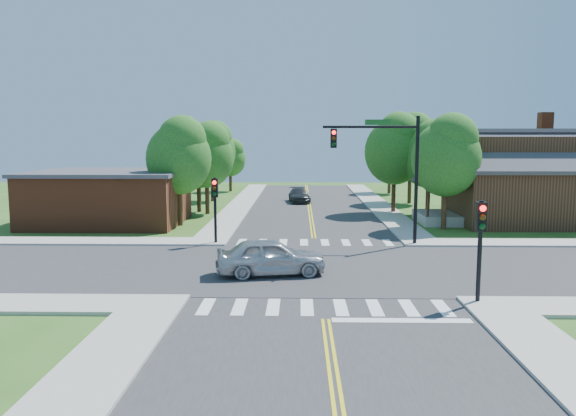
{
  "coord_description": "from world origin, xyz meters",
  "views": [
    {
      "loc": [
        -0.88,
        -25.51,
        6.02
      ],
      "look_at": [
        -1.5,
        4.84,
        2.2
      ],
      "focal_mm": 35.0,
      "sensor_mm": 36.0,
      "label": 1
    }
  ],
  "objects_px": {
    "signal_pole_se": "(481,232)",
    "signal_mast_ne": "(386,159)",
    "house_ne": "(526,176)",
    "car_dgrey": "(299,196)",
    "signal_pole_nw": "(215,198)",
    "car_silver": "(271,257)"
  },
  "relations": [
    {
      "from": "signal_pole_se",
      "to": "car_dgrey",
      "type": "height_order",
      "value": "signal_pole_se"
    },
    {
      "from": "car_silver",
      "to": "signal_pole_se",
      "type": "bearing_deg",
      "value": -127.98
    },
    {
      "from": "signal_mast_ne",
      "to": "car_silver",
      "type": "distance_m",
      "value": 10.14
    },
    {
      "from": "signal_pole_nw",
      "to": "signal_pole_se",
      "type": "bearing_deg",
      "value": -45.0
    },
    {
      "from": "car_silver",
      "to": "car_dgrey",
      "type": "relative_size",
      "value": 1.1
    },
    {
      "from": "signal_pole_se",
      "to": "car_silver",
      "type": "relative_size",
      "value": 0.75
    },
    {
      "from": "signal_pole_se",
      "to": "house_ne",
      "type": "height_order",
      "value": "house_ne"
    },
    {
      "from": "signal_mast_ne",
      "to": "car_silver",
      "type": "relative_size",
      "value": 1.43
    },
    {
      "from": "signal_pole_se",
      "to": "car_silver",
      "type": "bearing_deg",
      "value": 151.79
    },
    {
      "from": "signal_pole_nw",
      "to": "signal_mast_ne",
      "type": "bearing_deg",
      "value": 0.07
    },
    {
      "from": "signal_mast_ne",
      "to": "signal_pole_nw",
      "type": "height_order",
      "value": "signal_mast_ne"
    },
    {
      "from": "signal_pole_se",
      "to": "signal_mast_ne",
      "type": "bearing_deg",
      "value": 98.56
    },
    {
      "from": "car_dgrey",
      "to": "car_silver",
      "type": "bearing_deg",
      "value": -97.92
    },
    {
      "from": "signal_mast_ne",
      "to": "car_silver",
      "type": "height_order",
      "value": "signal_mast_ne"
    },
    {
      "from": "signal_pole_se",
      "to": "house_ne",
      "type": "relative_size",
      "value": 0.29
    },
    {
      "from": "signal_pole_nw",
      "to": "house_ne",
      "type": "bearing_deg",
      "value": 22.69
    },
    {
      "from": "house_ne",
      "to": "car_silver",
      "type": "xyz_separation_m",
      "value": [
        -17.24,
        -15.71,
        -2.51
      ]
    },
    {
      "from": "house_ne",
      "to": "car_dgrey",
      "type": "bearing_deg",
      "value": 142.76
    },
    {
      "from": "signal_mast_ne",
      "to": "house_ne",
      "type": "distance_m",
      "value": 14.23
    },
    {
      "from": "signal_pole_se",
      "to": "signal_pole_nw",
      "type": "xyz_separation_m",
      "value": [
        -11.2,
        11.2,
        0.0
      ]
    },
    {
      "from": "car_dgrey",
      "to": "signal_mast_ne",
      "type": "bearing_deg",
      "value": -82.37
    },
    {
      "from": "car_dgrey",
      "to": "signal_pole_nw",
      "type": "bearing_deg",
      "value": -108.12
    }
  ]
}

